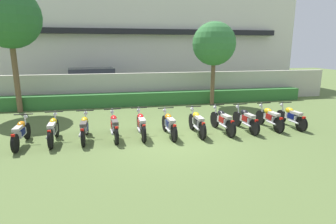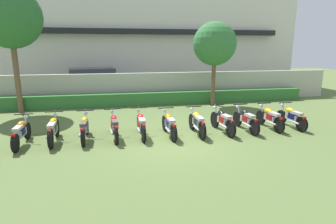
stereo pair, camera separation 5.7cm
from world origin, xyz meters
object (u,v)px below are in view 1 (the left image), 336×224
(motorcycle_in_row_5, at_px, (169,124))
(motorcycle_in_row_6, at_px, (197,122))
(parked_car, at_px, (94,83))
(motorcycle_in_row_3, at_px, (114,126))
(motorcycle_in_row_0, at_px, (21,132))
(motorcycle_in_row_2, at_px, (85,128))
(motorcycle_in_row_1, at_px, (53,129))
(tree_near_inspector, at_px, (9,17))
(motorcycle_in_row_9, at_px, (269,117))
(tree_far_side, at_px, (214,44))
(motorcycle_in_row_4, at_px, (141,124))
(motorcycle_in_row_10, at_px, (291,117))
(motorcycle_in_row_7, at_px, (222,120))
(motorcycle_in_row_8, at_px, (246,119))

(motorcycle_in_row_5, relative_size, motorcycle_in_row_6, 1.02)
(parked_car, xyz_separation_m, motorcycle_in_row_3, (1.07, -8.37, -0.49))
(motorcycle_in_row_5, xyz_separation_m, motorcycle_in_row_6, (1.04, -0.01, 0.01))
(motorcycle_in_row_0, distance_m, motorcycle_in_row_2, 1.99)
(motorcycle_in_row_1, bearing_deg, tree_near_inspector, 24.27)
(tree_near_inspector, distance_m, motorcycle_in_row_3, 7.91)
(parked_car, bearing_deg, motorcycle_in_row_5, -78.02)
(motorcycle_in_row_2, bearing_deg, motorcycle_in_row_6, -91.69)
(tree_near_inspector, relative_size, motorcycle_in_row_1, 3.14)
(parked_car, relative_size, motorcycle_in_row_2, 2.48)
(motorcycle_in_row_1, xyz_separation_m, motorcycle_in_row_9, (8.02, 0.05, -0.01))
(tree_far_side, distance_m, motorcycle_in_row_4, 7.28)
(motorcycle_in_row_2, bearing_deg, tree_far_side, -52.24)
(motorcycle_in_row_0, bearing_deg, motorcycle_in_row_10, -89.79)
(motorcycle_in_row_0, xyz_separation_m, motorcycle_in_row_4, (3.93, 0.15, 0.01))
(motorcycle_in_row_7, bearing_deg, motorcycle_in_row_8, -93.81)
(motorcycle_in_row_2, height_order, motorcycle_in_row_3, motorcycle_in_row_3)
(motorcycle_in_row_0, xyz_separation_m, motorcycle_in_row_2, (1.98, 0.14, 0.00))
(motorcycle_in_row_4, height_order, motorcycle_in_row_9, motorcycle_in_row_4)
(motorcycle_in_row_7, bearing_deg, motorcycle_in_row_3, 84.42)
(motorcycle_in_row_2, distance_m, motorcycle_in_row_8, 5.95)
(motorcycle_in_row_4, xyz_separation_m, motorcycle_in_row_7, (3.06, -0.10, 0.00))
(parked_car, distance_m, motorcycle_in_row_0, 8.74)
(motorcycle_in_row_9, bearing_deg, motorcycle_in_row_4, 87.52)
(motorcycle_in_row_5, distance_m, motorcycle_in_row_8, 3.01)
(tree_far_side, bearing_deg, motorcycle_in_row_1, -146.35)
(motorcycle_in_row_1, bearing_deg, parked_car, -8.25)
(parked_car, distance_m, motorcycle_in_row_3, 8.45)
(motorcycle_in_row_2, relative_size, motorcycle_in_row_6, 1.02)
(parked_car, xyz_separation_m, motorcycle_in_row_10, (8.01, -8.40, -0.50))
(motorcycle_in_row_6, bearing_deg, motorcycle_in_row_1, 88.25)
(motorcycle_in_row_6, bearing_deg, motorcycle_in_row_2, 87.39)
(motorcycle_in_row_2, bearing_deg, motorcycle_in_row_4, -89.15)
(parked_car, height_order, motorcycle_in_row_2, parked_car)
(motorcycle_in_row_0, bearing_deg, parked_car, -13.14)
(motorcycle_in_row_3, distance_m, motorcycle_in_row_5, 1.94)
(motorcycle_in_row_5, relative_size, motorcycle_in_row_9, 1.03)
(motorcycle_in_row_3, bearing_deg, motorcycle_in_row_8, -95.49)
(motorcycle_in_row_2, relative_size, motorcycle_in_row_7, 0.97)
(motorcycle_in_row_2, relative_size, motorcycle_in_row_4, 0.99)
(motorcycle_in_row_9, bearing_deg, parked_car, 37.82)
(motorcycle_in_row_6, bearing_deg, motorcycle_in_row_10, -88.83)
(motorcycle_in_row_3, bearing_deg, motorcycle_in_row_7, -95.83)
(motorcycle_in_row_0, xyz_separation_m, motorcycle_in_row_6, (5.97, -0.01, 0.01))
(parked_car, relative_size, motorcycle_in_row_0, 2.48)
(motorcycle_in_row_3, height_order, motorcycle_in_row_10, motorcycle_in_row_3)
(motorcycle_in_row_2, height_order, motorcycle_in_row_6, motorcycle_in_row_6)
(motorcycle_in_row_0, xyz_separation_m, motorcycle_in_row_3, (2.99, 0.14, 0.01))
(motorcycle_in_row_0, relative_size, motorcycle_in_row_9, 1.03)
(tree_near_inspector, relative_size, motorcycle_in_row_10, 3.35)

